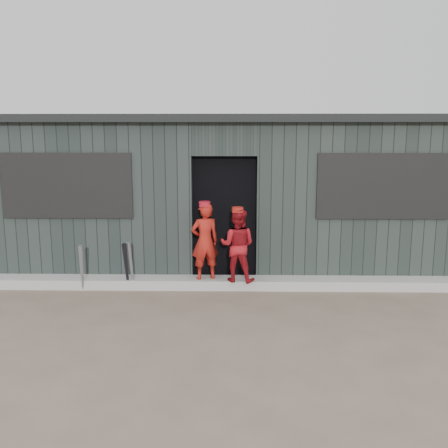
{
  "coord_description": "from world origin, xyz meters",
  "views": [
    {
      "loc": [
        0.14,
        -5.54,
        2.37
      ],
      "look_at": [
        0.0,
        1.8,
        1.0
      ],
      "focal_mm": 40.0,
      "sensor_mm": 36.0,
      "label": 1
    }
  ],
  "objects_px": {
    "player_red_right": "(237,245)",
    "player_grey_back": "(262,239)",
    "dugout": "(226,191)",
    "player_red_left": "(205,241)",
    "bat_right": "(126,267)",
    "bat_mid": "(131,266)",
    "bat_left": "(82,268)"
  },
  "relations": [
    {
      "from": "player_red_left",
      "to": "player_red_right",
      "type": "bearing_deg",
      "value": 149.34
    },
    {
      "from": "player_red_left",
      "to": "dugout",
      "type": "distance_m",
      "value": 1.82
    },
    {
      "from": "bat_mid",
      "to": "player_red_left",
      "type": "xyz_separation_m",
      "value": [
        1.11,
        0.12,
        0.36
      ]
    },
    {
      "from": "bat_right",
      "to": "player_red_right",
      "type": "distance_m",
      "value": 1.7
    },
    {
      "from": "bat_left",
      "to": "player_red_left",
      "type": "xyz_separation_m",
      "value": [
        1.83,
        0.2,
        0.37
      ]
    },
    {
      "from": "bat_right",
      "to": "dugout",
      "type": "bearing_deg",
      "value": 51.73
    },
    {
      "from": "player_red_right",
      "to": "player_red_left",
      "type": "bearing_deg",
      "value": 0.37
    },
    {
      "from": "bat_left",
      "to": "player_grey_back",
      "type": "xyz_separation_m",
      "value": [
        2.73,
        0.9,
        0.25
      ]
    },
    {
      "from": "player_red_right",
      "to": "player_grey_back",
      "type": "xyz_separation_m",
      "value": [
        0.41,
        0.81,
        -0.08
      ]
    },
    {
      "from": "player_red_right",
      "to": "dugout",
      "type": "distance_m",
      "value": 1.92
    },
    {
      "from": "player_red_right",
      "to": "player_grey_back",
      "type": "height_order",
      "value": "player_red_right"
    },
    {
      "from": "player_red_right",
      "to": "bat_left",
      "type": "bearing_deg",
      "value": 15.14
    },
    {
      "from": "bat_mid",
      "to": "player_red_left",
      "type": "height_order",
      "value": "player_red_left"
    },
    {
      "from": "bat_mid",
      "to": "bat_right",
      "type": "height_order",
      "value": "bat_mid"
    },
    {
      "from": "player_red_left",
      "to": "player_red_right",
      "type": "height_order",
      "value": "player_red_left"
    },
    {
      "from": "bat_mid",
      "to": "player_grey_back",
      "type": "distance_m",
      "value": 2.18
    },
    {
      "from": "bat_right",
      "to": "player_red_right",
      "type": "bearing_deg",
      "value": 1.39
    },
    {
      "from": "bat_right",
      "to": "player_red_left",
      "type": "relative_size",
      "value": 0.64
    },
    {
      "from": "bat_mid",
      "to": "player_red_right",
      "type": "bearing_deg",
      "value": 0.27
    },
    {
      "from": "player_grey_back",
      "to": "player_red_left",
      "type": "bearing_deg",
      "value": 20.64
    },
    {
      "from": "bat_right",
      "to": "player_red_left",
      "type": "xyz_separation_m",
      "value": [
        1.17,
        0.15,
        0.36
      ]
    },
    {
      "from": "bat_left",
      "to": "player_red_left",
      "type": "bearing_deg",
      "value": 6.33
    },
    {
      "from": "player_red_right",
      "to": "dugout",
      "type": "bearing_deg",
      "value": -70.81
    },
    {
      "from": "bat_right",
      "to": "player_grey_back",
      "type": "xyz_separation_m",
      "value": [
        2.07,
        0.85,
        0.24
      ]
    },
    {
      "from": "bat_right",
      "to": "dugout",
      "type": "xyz_separation_m",
      "value": [
        1.46,
        1.85,
        0.91
      ]
    },
    {
      "from": "player_red_left",
      "to": "bat_right",
      "type": "bearing_deg",
      "value": -11.0
    },
    {
      "from": "player_red_left",
      "to": "bat_mid",
      "type": "bearing_deg",
      "value": -12.26
    },
    {
      "from": "bat_mid",
      "to": "player_red_left",
      "type": "distance_m",
      "value": 1.17
    },
    {
      "from": "player_red_left",
      "to": "dugout",
      "type": "xyz_separation_m",
      "value": [
        0.29,
        1.71,
        0.55
      ]
    },
    {
      "from": "bat_right",
      "to": "dugout",
      "type": "distance_m",
      "value": 2.53
    },
    {
      "from": "player_red_right",
      "to": "bat_right",
      "type": "bearing_deg",
      "value": 14.2
    },
    {
      "from": "bat_right",
      "to": "bat_mid",
      "type": "bearing_deg",
      "value": 26.67
    }
  ]
}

